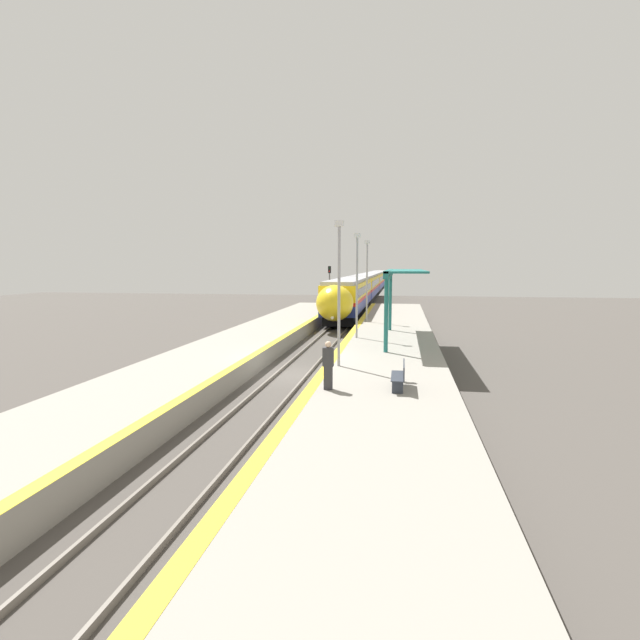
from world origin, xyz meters
TOP-DOWN VIEW (x-y plane):
  - ground_plane at (0.00, 0.00)m, footprint 120.00×120.00m
  - rail_left at (-0.72, 0.00)m, footprint 0.08×90.00m
  - rail_right at (0.72, 0.00)m, footprint 0.08×90.00m
  - train at (0.00, 54.18)m, footprint 2.88×82.80m
  - platform_right at (4.23, 0.00)m, footprint 5.10×64.00m
  - platform_left at (-3.96, 0.00)m, footprint 4.56×64.00m
  - platform_bench at (4.86, -5.23)m, footprint 0.44×1.68m
  - person_waiting at (2.48, -5.69)m, footprint 0.36×0.22m
  - railway_signal at (-2.32, 27.70)m, footprint 0.28×0.28m
  - lamppost_near at (2.34, -1.76)m, footprint 0.36×0.20m
  - lamppost_mid at (2.34, 6.41)m, footprint 0.36×0.20m
  - lamppost_far at (2.34, 14.59)m, footprint 0.36×0.20m
  - station_canopy at (4.72, 5.93)m, footprint 2.02×11.20m

SIDE VIEW (x-z plane):
  - ground_plane at x=0.00m, z-range 0.00..0.00m
  - rail_left at x=-0.72m, z-range 0.00..0.15m
  - rail_right at x=0.72m, z-range 0.00..0.15m
  - platform_right at x=4.23m, z-range 0.00..0.87m
  - platform_left at x=-3.96m, z-range 0.00..0.87m
  - platform_bench at x=4.86m, z-range 0.90..1.79m
  - person_waiting at x=2.48m, z-range 0.89..2.53m
  - train at x=0.00m, z-range 0.27..4.00m
  - railway_signal at x=-2.32m, z-range 0.51..5.40m
  - lamppost_near at x=2.34m, z-range 1.26..7.19m
  - lamppost_mid at x=2.34m, z-range 1.26..7.19m
  - lamppost_far at x=2.34m, z-range 1.26..7.19m
  - station_canopy at x=4.72m, z-range 2.55..6.43m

